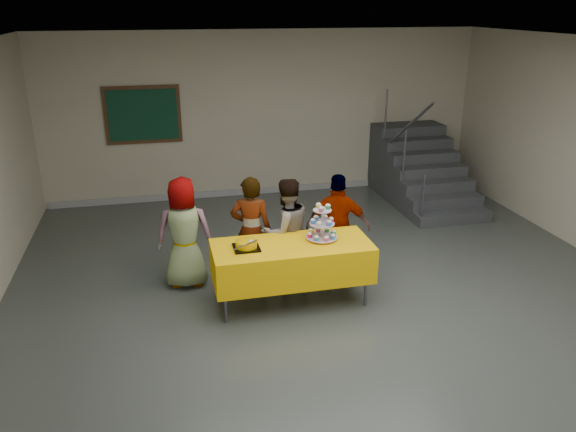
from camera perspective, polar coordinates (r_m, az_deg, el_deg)
The scene contains 10 objects.
room_shell at distance 5.61m, azimuth 7.54°, elevation 7.32°, with size 10.00×10.04×3.02m.
bake_table at distance 6.69m, azimuth 0.39°, elevation -4.55°, with size 1.88×0.78×0.77m.
cupcake_stand at distance 6.69m, azimuth 3.47°, elevation -1.06°, with size 0.38×0.38×0.44m.
bear_cake at distance 6.48m, azimuth -4.26°, elevation -2.82°, with size 0.32×0.36×0.12m.
schoolchild_a at distance 7.17m, azimuth -10.49°, elevation -1.70°, with size 0.70×0.46×1.44m, color slate.
schoolchild_b at distance 7.13m, azimuth -3.75°, elevation -1.51°, with size 0.52×0.34×1.43m, color slate.
schoolchild_c at distance 7.14m, azimuth -0.20°, elevation -1.59°, with size 0.68×0.53×1.40m, color slate.
schoolchild_d at distance 7.30m, azimuth 5.10°, elevation -1.10°, with size 0.83×0.34×1.41m, color slate.
staircase at distance 10.72m, azimuth 13.08°, elevation 4.42°, with size 1.30×2.40×2.04m.
noticeboard at distance 10.21m, azimuth -14.52°, elevation 9.91°, with size 1.30×0.05×1.00m.
Camera 1 is at (-1.95, -5.08, 3.43)m, focal length 35.00 mm.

